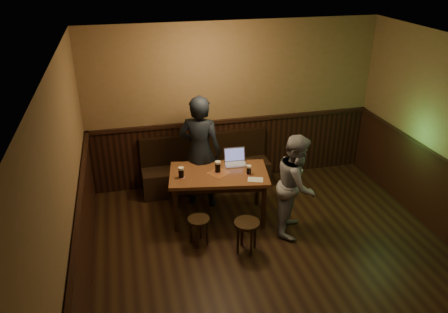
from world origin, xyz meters
TOP-DOWN VIEW (x-y plane):
  - room at (0.00, 0.22)m, footprint 5.04×6.04m
  - bench at (-0.55, 2.75)m, footprint 2.20×0.50m
  - pub_table at (-0.55, 1.77)m, footprint 1.58×1.07m
  - stool_left at (-0.98, 1.17)m, footprint 0.40×0.40m
  - stool_right at (-0.37, 0.85)m, footprint 0.42×0.42m
  - pint_left at (-1.12, 1.75)m, footprint 0.11×0.11m
  - pint_mid at (-0.56, 1.80)m, footprint 0.11×0.11m
  - pint_right at (-0.13, 1.62)m, footprint 0.09×0.09m
  - laptop at (-0.23, 2.02)m, footprint 0.35×0.28m
  - menu at (-0.08, 1.43)m, footprint 0.26×0.21m
  - person_suit at (-0.74, 2.25)m, footprint 0.80×0.68m
  - person_grey at (0.46, 1.19)m, footprint 0.86×0.93m

SIDE VIEW (x-z plane):
  - bench at x=-0.55m, z-range -0.16..0.79m
  - stool_left at x=-0.98m, z-range 0.13..0.55m
  - stool_right at x=-0.37m, z-range 0.14..0.62m
  - pub_table at x=-0.55m, z-range 0.29..1.07m
  - person_grey at x=0.46m, z-range 0.00..1.52m
  - menu at x=-0.08m, z-range 0.78..0.79m
  - laptop at x=-0.23m, z-range 0.73..0.96m
  - pint_right at x=-0.13m, z-range 0.78..0.93m
  - pint_left at x=-1.12m, z-range 0.78..0.95m
  - pint_mid at x=-0.56m, z-range 0.78..0.96m
  - person_suit at x=-0.74m, z-range 0.00..1.85m
  - room at x=0.00m, z-range -0.22..2.62m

